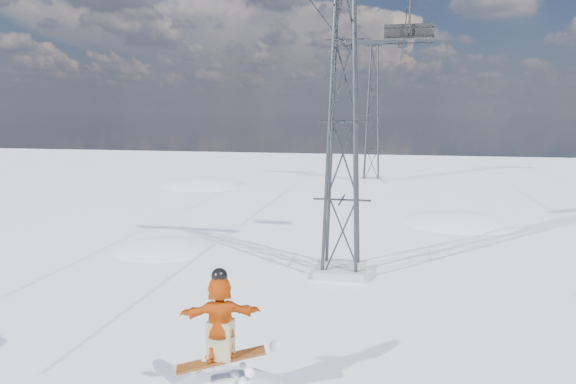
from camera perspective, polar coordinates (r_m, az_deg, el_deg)
snow_terrain at (r=35.57m, az=-1.48°, el=-16.73°), size 39.00×37.00×22.00m
lift_tower_near at (r=18.03m, az=6.14°, el=7.68°), size 5.20×1.80×11.43m
lift_tower_far at (r=42.98m, az=9.39°, el=8.38°), size 5.20×1.80×11.43m
haul_cables at (r=29.91m, az=8.56°, el=18.51°), size 4.46×51.00×0.06m
lift_chair_mid at (r=21.70m, az=13.30°, el=16.89°), size 1.94×0.56×2.40m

